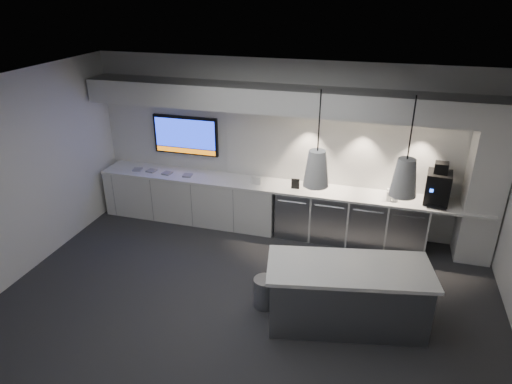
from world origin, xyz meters
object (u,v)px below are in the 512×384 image
(wall_tv, at_px, (186,135))
(island, at_px, (347,295))
(coffee_machine, at_px, (438,186))
(bin, at_px, (265,292))

(wall_tv, distance_m, island, 4.25)
(wall_tv, relative_size, coffee_machine, 1.85)
(coffee_machine, bearing_deg, bin, -130.40)
(wall_tv, xyz_separation_m, coffee_machine, (4.43, -0.25, -0.38))
(wall_tv, height_order, coffee_machine, wall_tv)
(wall_tv, height_order, island, wall_tv)
(island, distance_m, coffee_machine, 2.60)
(wall_tv, relative_size, bin, 2.87)
(wall_tv, bearing_deg, coffee_machine, -3.19)
(wall_tv, xyz_separation_m, bin, (2.17, -2.41, -1.34))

